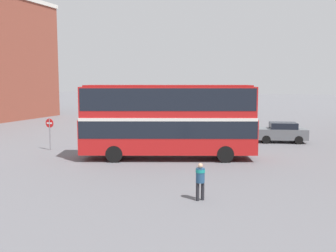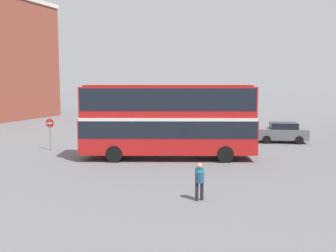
{
  "view_description": "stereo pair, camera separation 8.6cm",
  "coord_description": "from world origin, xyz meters",
  "px_view_note": "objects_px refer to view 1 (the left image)",
  "views": [
    {
      "loc": [
        9.56,
        -23.11,
        4.96
      ],
      "look_at": [
        1.23,
        -0.09,
        2.1
      ],
      "focal_mm": 42.0,
      "sensor_mm": 36.0,
      "label": 1
    },
    {
      "loc": [
        9.64,
        -23.08,
        4.96
      ],
      "look_at": [
        1.23,
        -0.09,
        2.1
      ],
      "focal_mm": 42.0,
      "sensor_mm": 36.0,
      "label": 2
    }
  ],
  "objects_px": {
    "parked_car_kerb_far": "(281,132)",
    "no_entry_sign": "(50,129)",
    "double_decker_bus": "(168,117)",
    "pedestrian_foreground": "(200,178)",
    "parked_car_kerb_near": "(130,122)"
  },
  "relations": [
    {
      "from": "double_decker_bus",
      "to": "parked_car_kerb_near",
      "type": "xyz_separation_m",
      "value": [
        -8.68,
        12.74,
        -1.93
      ]
    },
    {
      "from": "pedestrian_foreground",
      "to": "parked_car_kerb_far",
      "type": "relative_size",
      "value": 0.37
    },
    {
      "from": "no_entry_sign",
      "to": "double_decker_bus",
      "type": "bearing_deg",
      "value": -0.43
    },
    {
      "from": "parked_car_kerb_far",
      "to": "no_entry_sign",
      "type": "relative_size",
      "value": 1.89
    },
    {
      "from": "parked_car_kerb_near",
      "to": "no_entry_sign",
      "type": "bearing_deg",
      "value": -97.85
    },
    {
      "from": "double_decker_bus",
      "to": "parked_car_kerb_far",
      "type": "height_order",
      "value": "double_decker_bus"
    },
    {
      "from": "parked_car_kerb_near",
      "to": "no_entry_sign",
      "type": "xyz_separation_m",
      "value": [
        -0.27,
        -12.67,
        0.79
      ]
    },
    {
      "from": "pedestrian_foreground",
      "to": "no_entry_sign",
      "type": "bearing_deg",
      "value": 16.02
    },
    {
      "from": "double_decker_bus",
      "to": "pedestrian_foreground",
      "type": "xyz_separation_m",
      "value": [
        4.2,
        -7.68,
        -1.71
      ]
    },
    {
      "from": "parked_car_kerb_near",
      "to": "no_entry_sign",
      "type": "distance_m",
      "value": 12.7
    },
    {
      "from": "parked_car_kerb_far",
      "to": "no_entry_sign",
      "type": "bearing_deg",
      "value": 18.51
    },
    {
      "from": "double_decker_bus",
      "to": "no_entry_sign",
      "type": "relative_size",
      "value": 4.89
    },
    {
      "from": "double_decker_bus",
      "to": "pedestrian_foreground",
      "type": "height_order",
      "value": "double_decker_bus"
    },
    {
      "from": "parked_car_kerb_far",
      "to": "parked_car_kerb_near",
      "type": "bearing_deg",
      "value": -25.65
    },
    {
      "from": "pedestrian_foreground",
      "to": "no_entry_sign",
      "type": "xyz_separation_m",
      "value": [
        -13.14,
        7.75,
        0.57
      ]
    }
  ]
}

